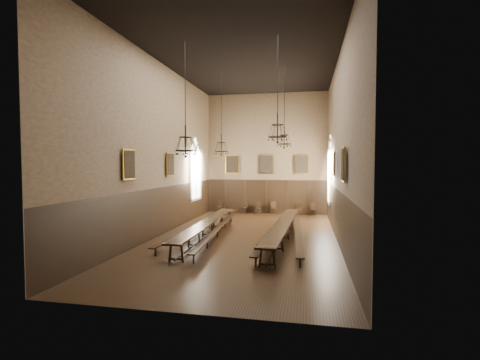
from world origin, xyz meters
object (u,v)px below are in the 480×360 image
(chair_0, at_px, (220,209))
(chair_7, at_px, (313,212))
(chair_4, at_px, (274,210))
(chair_6, at_px, (298,211))
(table_left, at_px, (208,229))
(chandelier_front_left, at_px, (186,144))
(table_right, at_px, (283,231))
(chandelier_back_left, at_px, (221,146))
(bench_right_outer, at_px, (298,233))
(bench_left_outer, at_px, (195,230))
(chandelier_front_right, at_px, (278,129))
(bench_right_inner, at_px, (274,233))
(chandelier_back_right, at_px, (284,138))
(bench_left_inner, at_px, (217,232))
(chair_3, at_px, (258,210))
(chair_2, at_px, (245,210))

(chair_0, height_order, chair_7, chair_0)
(chair_4, height_order, chair_6, chair_4)
(table_left, relative_size, chandelier_front_left, 2.13)
(table_right, relative_size, chandelier_back_left, 2.29)
(bench_right_outer, xyz_separation_m, chair_7, (0.86, 8.36, -0.02))
(table_right, bearing_deg, bench_right_outer, 13.18)
(bench_left_outer, bearing_deg, chandelier_front_right, -30.99)
(chandelier_back_left, bearing_deg, bench_right_outer, -28.08)
(table_left, relative_size, table_right, 0.96)
(chair_0, distance_m, chair_7, 6.94)
(table_right, bearing_deg, chandelier_front_left, -147.26)
(table_left, relative_size, bench_right_inner, 1.00)
(chandelier_front_left, bearing_deg, chandelier_front_right, 0.23)
(bench_right_inner, xyz_separation_m, chandelier_back_right, (0.34, 2.20, 4.84))
(bench_left_inner, bearing_deg, chandelier_front_left, -107.04)
(bench_right_outer, relative_size, chair_4, 11.27)
(bench_right_inner, xyz_separation_m, chair_6, (0.97, 8.51, -0.04))
(chair_0, bearing_deg, chair_7, 1.13)
(chair_3, bearing_deg, chandelier_back_right, -65.43)
(table_left, xyz_separation_m, bench_right_inner, (3.36, 0.11, -0.11))
(chair_2, xyz_separation_m, chandelier_back_left, (-0.29, -5.97, 4.50))
(chair_4, bearing_deg, chair_3, 169.70)
(table_right, bearing_deg, bench_right_inner, 178.80)
(chandelier_front_right, bearing_deg, chair_7, 81.62)
(chandelier_front_right, bearing_deg, table_left, 146.34)
(chair_6, height_order, chair_7, chair_7)
(chandelier_back_left, bearing_deg, chair_7, 48.24)
(bench_left_inner, bearing_deg, bench_right_outer, 4.21)
(bench_right_inner, xyz_separation_m, chair_4, (-0.83, 8.60, -0.02))
(chair_7, bearing_deg, chandelier_back_right, -105.38)
(bench_right_outer, height_order, chair_7, chair_7)
(chandelier_front_left, bearing_deg, bench_left_outer, 99.89)
(chair_0, bearing_deg, chair_4, 2.51)
(table_left, height_order, bench_left_inner, table_left)
(chair_0, bearing_deg, chandelier_back_right, -49.31)
(table_right, distance_m, bench_right_inner, 0.48)
(bench_right_outer, bearing_deg, table_right, -166.82)
(chair_4, bearing_deg, chair_2, 166.81)
(bench_left_inner, height_order, bench_right_inner, bench_right_inner)
(table_left, xyz_separation_m, chandelier_back_right, (3.70, 2.31, 4.73))
(bench_right_inner, bearing_deg, bench_right_outer, 7.62)
(bench_left_outer, distance_m, chair_4, 9.12)
(chair_3, xyz_separation_m, chandelier_front_right, (2.39, -11.10, 4.89))
(bench_right_inner, height_order, chandelier_front_right, chandelier_front_right)
(table_right, xyz_separation_m, bench_right_outer, (0.71, 0.17, -0.12))
(chair_3, xyz_separation_m, chair_6, (2.97, 0.02, 0.00))
(bench_right_outer, xyz_separation_m, chair_6, (-0.20, 8.36, -0.03))
(bench_left_outer, distance_m, chair_2, 8.50)
(chair_6, bearing_deg, bench_right_outer, -81.07)
(bench_left_outer, bearing_deg, bench_right_outer, 0.89)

